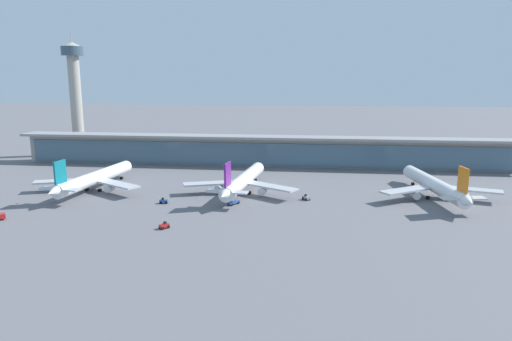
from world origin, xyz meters
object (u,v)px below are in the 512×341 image
object	(u,v)px
service_truck_near_nose_red	(164,226)
service_truck_by_tail_blue	(164,201)
service_truck_under_wing_blue	(233,202)
airliner_right_stand	(435,185)
service_truck_on_taxiway_grey	(306,198)
control_tower	(75,90)
safety_cone_bravo	(17,203)
airliner_left_stand	(95,178)
safety_cone_alpha	(55,201)
airliner_centre_stand	(243,181)

from	to	relation	value
service_truck_near_nose_red	service_truck_by_tail_blue	size ratio (longest dim) A/B	1.10
service_truck_under_wing_blue	service_truck_near_nose_red	bearing A→B (deg)	-118.93
service_truck_by_tail_blue	airliner_right_stand	bearing A→B (deg)	11.34
service_truck_near_nose_red	service_truck_on_taxiway_grey	xyz separation A→B (m)	(40.74, 37.48, 0.00)
control_tower	safety_cone_bravo	xyz separation A→B (m)	(30.68, -103.01, -36.89)
airliner_left_stand	service_truck_near_nose_red	xyz separation A→B (m)	(41.72, -42.01, -4.00)
safety_cone_bravo	control_tower	bearing A→B (deg)	106.59
airliner_right_stand	safety_cone_alpha	bearing A→B (deg)	-170.78
service_truck_under_wing_blue	control_tower	world-z (taller)	control_tower
service_truck_on_taxiway_grey	control_tower	bearing A→B (deg)	146.81
control_tower	airliner_left_stand	bearing A→B (deg)	-58.97
service_truck_by_tail_blue	safety_cone_bravo	xyz separation A→B (m)	(-51.14, -6.15, -0.56)
control_tower	safety_cone_bravo	size ratio (longest dim) A/B	97.32
airliner_centre_stand	control_tower	size ratio (longest dim) A/B	0.85
safety_cone_alpha	safety_cone_bravo	world-z (taller)	same
airliner_right_stand	service_truck_by_tail_blue	distance (m)	98.22
service_truck_by_tail_blue	safety_cone_bravo	distance (m)	51.51
airliner_left_stand	control_tower	world-z (taller)	control_tower
airliner_centre_stand	safety_cone_bravo	distance (m)	80.63
service_truck_on_taxiway_grey	control_tower	xyz separation A→B (m)	(-131.46, 85.99, 36.33)
airliner_left_stand	safety_cone_alpha	distance (m)	19.67
service_truck_under_wing_blue	service_truck_on_taxiway_grey	distance (m)	26.85
service_truck_on_taxiway_grey	safety_cone_bravo	xyz separation A→B (m)	(-100.78, -17.02, -0.56)
service_truck_under_wing_blue	airliner_right_stand	bearing A→B (deg)	13.89
service_truck_near_nose_red	airliner_right_stand	bearing A→B (deg)	27.73
service_truck_near_nose_red	service_truck_under_wing_blue	bearing A→B (deg)	61.07
airliner_right_stand	service_truck_on_taxiway_grey	world-z (taller)	airliner_right_stand
airliner_centre_stand	service_truck_near_nose_red	bearing A→B (deg)	-110.26
service_truck_on_taxiway_grey	airliner_right_stand	bearing A→B (deg)	10.25
service_truck_on_taxiway_grey	service_truck_near_nose_red	bearing A→B (deg)	-137.39
service_truck_on_taxiway_grey	control_tower	distance (m)	161.23
safety_cone_alpha	safety_cone_bravo	distance (m)	12.51
safety_cone_alpha	airliner_centre_stand	bearing A→B (deg)	18.06
airliner_right_stand	control_tower	distance (m)	196.88
airliner_left_stand	service_truck_near_nose_red	bearing A→B (deg)	-45.20
airliner_left_stand	service_truck_by_tail_blue	size ratio (longest dim) A/B	19.22
service_truck_on_taxiway_grey	airliner_left_stand	bearing A→B (deg)	176.86
safety_cone_bravo	airliner_right_stand	bearing A→B (deg)	9.80
service_truck_under_wing_blue	service_truck_by_tail_blue	size ratio (longest dim) A/B	2.14
service_truck_near_nose_red	safety_cone_bravo	world-z (taller)	service_truck_near_nose_red
airliner_centre_stand	service_truck_under_wing_blue	xyz separation A→B (m)	(-1.06, -16.86, -4.06)
safety_cone_alpha	service_truck_by_tail_blue	bearing A→B (deg)	3.90
control_tower	safety_cone_bravo	distance (m)	113.64
control_tower	airliner_centre_stand	bearing A→B (deg)	-36.16
airliner_left_stand	service_truck_near_nose_red	world-z (taller)	airliner_left_stand
service_truck_near_nose_red	safety_cone_alpha	bearing A→B (deg)	153.50
airliner_right_stand	safety_cone_alpha	distance (m)	137.20
airliner_left_stand	airliner_right_stand	distance (m)	129.11
service_truck_by_tail_blue	control_tower	xyz separation A→B (m)	(-81.82, 96.86, 36.33)
airliner_right_stand	control_tower	size ratio (longest dim) A/B	0.85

